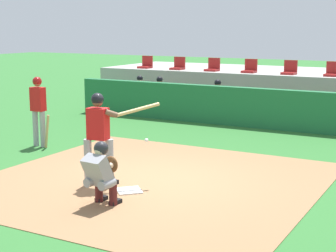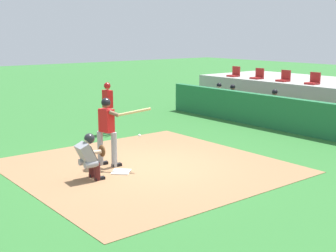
% 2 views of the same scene
% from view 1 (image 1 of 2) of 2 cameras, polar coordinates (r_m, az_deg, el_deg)
% --- Properties ---
extents(ground_plane, '(80.00, 80.00, 0.00)m').
position_cam_1_polar(ground_plane, '(10.72, -1.82, -5.87)').
color(ground_plane, '#2D6B2D').
extents(dirt_infield, '(6.40, 6.40, 0.01)m').
position_cam_1_polar(dirt_infield, '(10.72, -1.82, -5.83)').
color(dirt_infield, '#936B47').
rests_on(dirt_infield, ground).
extents(home_plate, '(0.62, 0.62, 0.02)m').
position_cam_1_polar(home_plate, '(10.06, -4.15, -6.85)').
color(home_plate, white).
rests_on(home_plate, dirt_infield).
extents(batter_at_plate, '(1.19, 0.96, 1.80)m').
position_cam_1_polar(batter_at_plate, '(10.23, -7.25, -0.77)').
color(batter_at_plate, '#99999E').
rests_on(batter_at_plate, ground).
extents(catcher_crouched, '(0.51, 1.76, 1.13)m').
position_cam_1_polar(catcher_crouched, '(9.21, -7.06, -4.75)').
color(catcher_crouched, gray).
rests_on(catcher_crouched, ground).
extents(on_deck_batter, '(0.58, 0.23, 1.79)m').
position_cam_1_polar(on_deck_batter, '(13.95, -13.59, 1.98)').
color(on_deck_batter, '#99999E').
rests_on(on_deck_batter, ground).
extents(dugout_wall, '(13.00, 0.30, 1.20)m').
position_cam_1_polar(dugout_wall, '(16.39, 9.83, 1.87)').
color(dugout_wall, '#1E6638').
rests_on(dugout_wall, ground).
extents(dugout_bench, '(11.80, 0.44, 0.45)m').
position_cam_1_polar(dugout_bench, '(17.39, 10.88, 1.08)').
color(dugout_bench, olive).
rests_on(dugout_bench, ground).
extents(dugout_player_0, '(0.49, 0.70, 1.30)m').
position_cam_1_polar(dugout_player_0, '(19.24, -3.19, 3.50)').
color(dugout_player_0, '#939399').
rests_on(dugout_player_0, ground).
extents(dugout_player_1, '(0.49, 0.70, 1.30)m').
position_cam_1_polar(dugout_player_1, '(18.82, -1.09, 3.36)').
color(dugout_player_1, '#939399').
rests_on(dugout_player_1, ground).
extents(dugout_player_2, '(0.49, 0.70, 1.30)m').
position_cam_1_polar(dugout_player_2, '(17.83, 5.11, 2.92)').
color(dugout_player_2, '#939399').
rests_on(dugout_player_2, ground).
extents(stands_platform, '(15.00, 4.40, 1.40)m').
position_cam_1_polar(stands_platform, '(20.56, 13.88, 3.73)').
color(stands_platform, '#9E9E99').
rests_on(stands_platform, ground).
extents(stadium_seat_0, '(0.46, 0.46, 0.48)m').
position_cam_1_polar(stadium_seat_0, '(21.35, -2.36, 6.52)').
color(stadium_seat_0, '#A51E1E').
rests_on(stadium_seat_0, stands_platform).
extents(stadium_seat_1, '(0.46, 0.46, 0.48)m').
position_cam_1_polar(stadium_seat_1, '(20.64, 1.09, 6.39)').
color(stadium_seat_1, '#A51E1E').
rests_on(stadium_seat_1, stands_platform).
extents(stadium_seat_2, '(0.46, 0.46, 0.48)m').
position_cam_1_polar(stadium_seat_2, '(20.01, 4.78, 6.23)').
color(stadium_seat_2, '#A51E1E').
rests_on(stadium_seat_2, stands_platform).
extents(stadium_seat_3, '(0.46, 0.46, 0.48)m').
position_cam_1_polar(stadium_seat_3, '(19.47, 8.68, 6.02)').
color(stadium_seat_3, '#A51E1E').
rests_on(stadium_seat_3, stands_platform).
extents(stadium_seat_4, '(0.46, 0.46, 0.48)m').
position_cam_1_polar(stadium_seat_4, '(19.02, 12.78, 5.78)').
color(stadium_seat_4, '#A51E1E').
rests_on(stadium_seat_4, stands_platform).
extents(stadium_seat_5, '(0.46, 0.46, 0.48)m').
position_cam_1_polar(stadium_seat_5, '(18.67, 17.06, 5.50)').
color(stadium_seat_5, '#A51E1E').
rests_on(stadium_seat_5, stands_platform).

